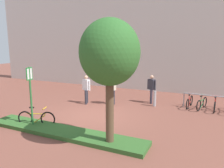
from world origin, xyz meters
TOP-DOWN VIEW (x-y plane):
  - ground_plane at (0.00, 0.00)m, footprint 60.00×60.00m
  - building_facade at (0.00, 7.64)m, footprint 28.00×1.20m
  - planter_strip at (0.04, -2.45)m, footprint 7.00×1.10m
  - tree_sidewalk at (2.19, -2.55)m, footprint 2.02×2.02m
  - parking_sign_post at (-1.53, -2.45)m, footprint 0.08×0.36m
  - bike_at_sign at (-1.52, -2.23)m, footprint 1.60×0.65m
  - bike_rack_cluster at (5.24, 3.52)m, footprint 2.66×1.65m
  - bollard_steel at (2.42, 2.97)m, footprint 0.16×0.16m
  - person_casual_tan at (-1.46, 1.82)m, footprint 0.60×0.47m
  - person_shirt_blue at (-0.01, 2.32)m, footprint 0.42×0.52m
  - person_suited_navy at (2.05, 3.57)m, footprint 0.57×0.41m

SIDE VIEW (x-z plane):
  - ground_plane at x=0.00m, z-range 0.00..0.00m
  - planter_strip at x=0.04m, z-range 0.00..0.16m
  - bike_rack_cluster at x=5.24m, z-range -0.07..0.76m
  - bike_at_sign at x=-1.52m, z-range -0.08..0.78m
  - bollard_steel at x=2.42m, z-range 0.00..0.90m
  - person_casual_tan at x=-1.46m, z-range 0.12..1.84m
  - person_shirt_blue at x=-0.01m, z-range 0.12..1.84m
  - person_suited_navy at x=2.05m, z-range 0.12..1.84m
  - parking_sign_post at x=-1.53m, z-range 0.39..3.01m
  - tree_sidewalk at x=2.19m, z-range 1.04..5.42m
  - building_facade at x=0.00m, z-range 0.00..10.00m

